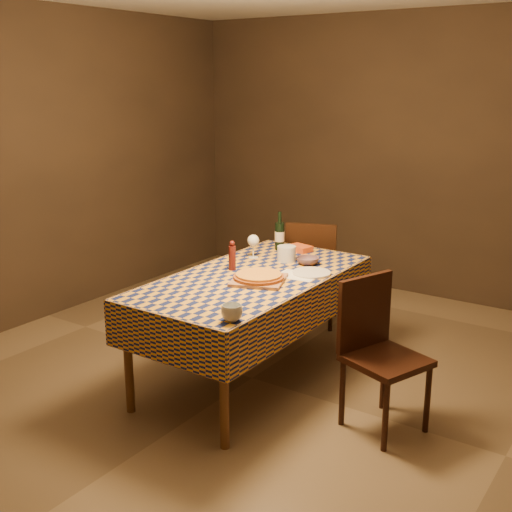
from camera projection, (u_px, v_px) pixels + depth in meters
name	position (u px, v px, depth m)	size (l,w,h in m)	color
room	(252.00, 192.00, 4.25)	(5.00, 5.10, 2.70)	brown
dining_table	(252.00, 286.00, 4.42)	(0.94, 1.84, 0.77)	brown
cutting_board	(259.00, 280.00, 4.28)	(0.34, 0.34, 0.02)	#A16C4B
pizza	(259.00, 276.00, 4.27)	(0.44, 0.44, 0.03)	#924518
pepper_mill	(232.00, 256.00, 4.51)	(0.06, 0.06, 0.21)	#491311
bowl	(308.00, 261.00, 4.67)	(0.16, 0.16, 0.05)	#624753
wine_glass	(253.00, 241.00, 4.81)	(0.09, 0.09, 0.18)	white
wine_bottle	(280.00, 235.00, 5.05)	(0.08, 0.08, 0.30)	black
deli_tub	(287.00, 254.00, 4.74)	(0.14, 0.14, 0.11)	silver
takeout_container	(300.00, 248.00, 5.03)	(0.18, 0.12, 0.04)	#CE4C1B
white_plate	(311.00, 273.00, 4.44)	(0.27, 0.27, 0.02)	white
tumbler	(232.00, 313.00, 3.57)	(0.12, 0.12, 0.09)	silver
flour_patch	(298.00, 275.00, 4.40)	(0.27, 0.21, 0.00)	white
flour_bag	(273.00, 279.00, 4.26)	(0.15, 0.11, 0.04)	#A5B8D3
chair_far	(312.00, 268.00, 5.47)	(0.55, 0.55, 0.93)	black
chair_right	(377.00, 345.00, 3.88)	(0.55, 0.54, 0.93)	black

